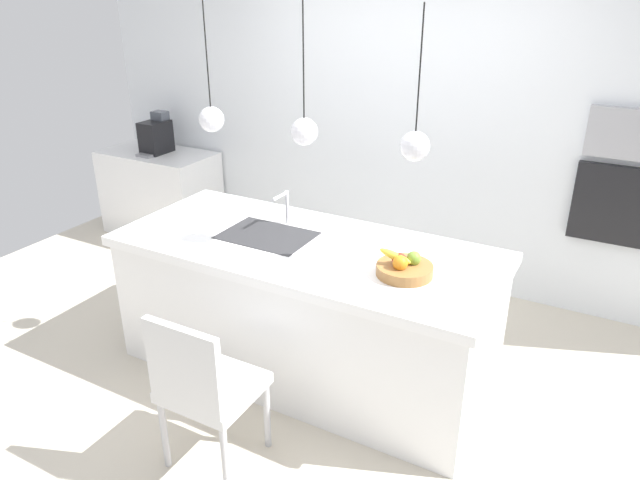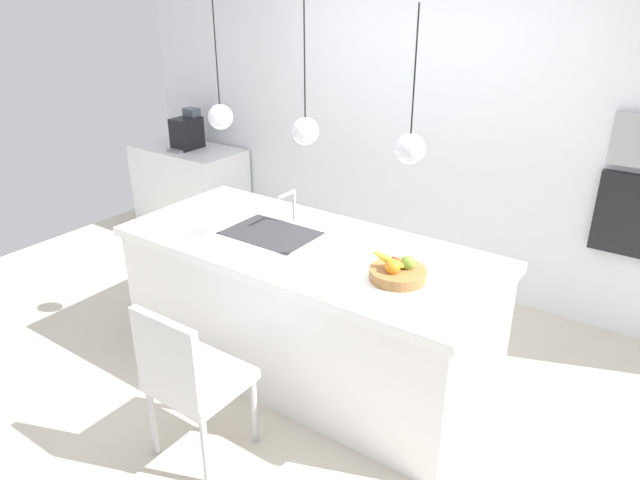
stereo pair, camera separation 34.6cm
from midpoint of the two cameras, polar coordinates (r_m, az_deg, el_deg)
floor at (r=3.97m, az=-3.84°, el=-12.18°), size 6.60×6.60×0.00m
back_wall at (r=4.79m, az=6.54°, el=11.27°), size 6.00×0.10×2.60m
kitchen_island at (r=3.73m, az=-4.03°, el=-6.65°), size 2.34×1.02×0.88m
sink_basin at (r=3.67m, az=-7.85°, el=0.32°), size 0.56×0.40×0.02m
faucet at (r=3.78m, az=-6.07°, el=3.50°), size 0.02×0.17×0.22m
fruit_bowl at (r=3.15m, az=5.05°, el=-2.71°), size 0.31×0.31×0.16m
side_counter at (r=6.07m, az=-16.78°, el=4.38°), size 1.10×0.60×0.82m
coffee_machine at (r=5.90m, az=-17.31°, el=9.61°), size 0.20×0.35×0.38m
microwave at (r=4.36m, az=25.97°, el=9.22°), size 0.54×0.08×0.34m
oven at (r=4.50m, az=24.84°, el=3.09°), size 0.56×0.08×0.56m
chair_near at (r=3.07m, az=-14.49°, el=-13.57°), size 0.45×0.43×0.91m
pendant_light_left at (r=3.69m, az=-13.22°, el=11.36°), size 0.15×0.15×0.75m
pendant_light_center at (r=3.30m, az=-4.60°, el=10.48°), size 0.15×0.15×0.75m
pendant_light_right at (r=3.00m, az=5.94°, el=9.07°), size 0.15×0.15×0.75m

